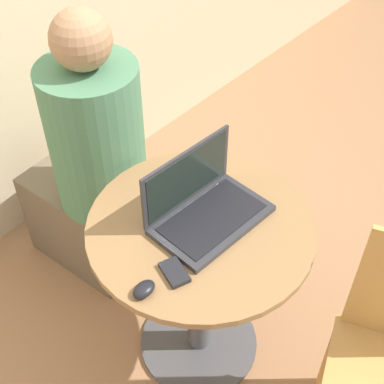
# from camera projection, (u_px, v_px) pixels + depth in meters

# --- Properties ---
(ground_plane) EXTENTS (12.00, 12.00, 0.00)m
(ground_plane) POSITION_uv_depth(u_px,v_px,m) (199.00, 342.00, 2.21)
(ground_plane) COLOR #9E704C
(round_table) EXTENTS (0.74, 0.74, 0.72)m
(round_table) POSITION_uv_depth(u_px,v_px,m) (200.00, 268.00, 1.86)
(round_table) COLOR #4C4C51
(round_table) RESTS_ON ground_plane
(laptop) EXTENTS (0.39, 0.26, 0.23)m
(laptop) POSITION_uv_depth(u_px,v_px,m) (204.00, 206.00, 1.70)
(laptop) COLOR #2D2D33
(laptop) RESTS_ON round_table
(cell_phone) EXTENTS (0.09, 0.11, 0.02)m
(cell_phone) POSITION_uv_depth(u_px,v_px,m) (174.00, 272.00, 1.56)
(cell_phone) COLOR black
(cell_phone) RESTS_ON round_table
(computer_mouse) EXTENTS (0.07, 0.05, 0.03)m
(computer_mouse) POSITION_uv_depth(u_px,v_px,m) (144.00, 289.00, 1.50)
(computer_mouse) COLOR black
(computer_mouse) RESTS_ON round_table
(person_seated) EXTENTS (0.38, 0.57, 1.24)m
(person_seated) POSITION_uv_depth(u_px,v_px,m) (93.00, 175.00, 2.18)
(person_seated) COLOR brown
(person_seated) RESTS_ON ground_plane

